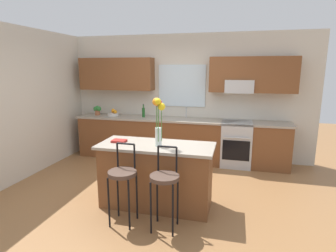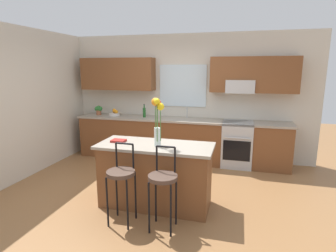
# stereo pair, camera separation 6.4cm
# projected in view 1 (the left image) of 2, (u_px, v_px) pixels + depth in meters

# --- Properties ---
(ground_plane) EXTENTS (14.00, 14.00, 0.00)m
(ground_plane) POSITION_uv_depth(u_px,v_px,m) (156.00, 193.00, 4.37)
(ground_plane) COLOR olive
(wall_left) EXTENTS (0.12, 4.60, 2.70)m
(wall_left) POSITION_uv_depth(u_px,v_px,m) (27.00, 103.00, 5.00)
(wall_left) COLOR beige
(wall_left) RESTS_ON ground
(back_wall_assembly) EXTENTS (5.60, 0.50, 2.70)m
(back_wall_assembly) POSITION_uv_depth(u_px,v_px,m) (183.00, 90.00, 5.94)
(back_wall_assembly) COLOR beige
(back_wall_assembly) RESTS_ON ground
(counter_run) EXTENTS (4.56, 0.64, 0.92)m
(counter_run) POSITION_uv_depth(u_px,v_px,m) (179.00, 139.00, 5.89)
(counter_run) COLOR brown
(counter_run) RESTS_ON ground
(sink_faucet) EXTENTS (0.02, 0.13, 0.23)m
(sink_faucet) POSITION_uv_depth(u_px,v_px,m) (186.00, 111.00, 5.87)
(sink_faucet) COLOR #B7BABC
(sink_faucet) RESTS_ON counter_run
(oven_range) EXTENTS (0.60, 0.64, 0.92)m
(oven_range) POSITION_uv_depth(u_px,v_px,m) (236.00, 144.00, 5.58)
(oven_range) COLOR #B7BABC
(oven_range) RESTS_ON ground
(kitchen_island) EXTENTS (1.63, 0.70, 0.92)m
(kitchen_island) POSITION_uv_depth(u_px,v_px,m) (156.00, 175.00, 3.92)
(kitchen_island) COLOR brown
(kitchen_island) RESTS_ON ground
(bar_stool_near) EXTENTS (0.36, 0.36, 1.04)m
(bar_stool_near) POSITION_uv_depth(u_px,v_px,m) (123.00, 177.00, 3.42)
(bar_stool_near) COLOR black
(bar_stool_near) RESTS_ON ground
(bar_stool_middle) EXTENTS (0.36, 0.36, 1.04)m
(bar_stool_middle) POSITION_uv_depth(u_px,v_px,m) (165.00, 181.00, 3.29)
(bar_stool_middle) COLOR black
(bar_stool_middle) RESTS_ON ground
(flower_vase) EXTENTS (0.17, 0.18, 0.67)m
(flower_vase) POSITION_uv_depth(u_px,v_px,m) (158.00, 115.00, 3.66)
(flower_vase) COLOR silver
(flower_vase) RESTS_ON kitchen_island
(cookbook) EXTENTS (0.20, 0.15, 0.03)m
(cookbook) POSITION_uv_depth(u_px,v_px,m) (119.00, 141.00, 3.95)
(cookbook) COLOR maroon
(cookbook) RESTS_ON kitchen_island
(fruit_bowl_oranges) EXTENTS (0.24, 0.24, 0.16)m
(fruit_bowl_oranges) POSITION_uv_depth(u_px,v_px,m) (113.00, 114.00, 6.15)
(fruit_bowl_oranges) COLOR silver
(fruit_bowl_oranges) RESTS_ON counter_run
(bottle_olive_oil) EXTENTS (0.06, 0.06, 0.29)m
(bottle_olive_oil) POSITION_uv_depth(u_px,v_px,m) (143.00, 112.00, 5.96)
(bottle_olive_oil) COLOR #1E5923
(bottle_olive_oil) RESTS_ON counter_run
(potted_plant_small) EXTENTS (0.19, 0.13, 0.22)m
(potted_plant_small) POSITION_uv_depth(u_px,v_px,m) (97.00, 110.00, 6.23)
(potted_plant_small) COLOR #9E5B3D
(potted_plant_small) RESTS_ON counter_run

